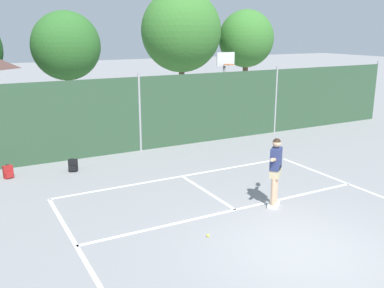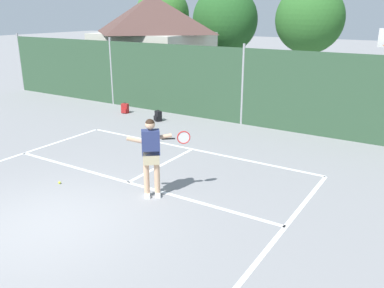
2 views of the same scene
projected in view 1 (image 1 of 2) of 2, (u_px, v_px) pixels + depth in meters
The scene contains 9 objects.
ground_plane at pixel (301, 251), 9.10m from camera, with size 120.00×120.00×0.00m, color gray.
court_markings at pixel (281, 239), 9.65m from camera, with size 8.30×11.10×0.01m.
chainlink_fence at pixel (140, 114), 16.40m from camera, with size 26.09×0.09×2.98m.
basketball_hoop at pixel (225, 80), 19.47m from camera, with size 0.90×0.67×3.55m.
treeline_backdrop at pixel (102, 40), 24.35m from camera, with size 25.49×4.50×6.93m.
tennis_player at pixel (276, 166), 11.14m from camera, with size 1.08×1.04×1.85m.
tennis_ball at pixel (208, 236), 9.74m from camera, with size 0.07×0.07×0.07m, color #CCE033.
backpack_red at pixel (8, 172), 13.57m from camera, with size 0.31×0.29×0.46m.
backpack_black at pixel (73, 166), 14.22m from camera, with size 0.33×0.33×0.46m.
Camera 1 is at (-5.92, -6.15, 4.50)m, focal length 40.59 mm.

